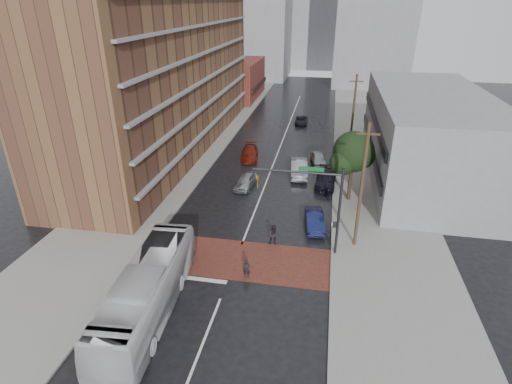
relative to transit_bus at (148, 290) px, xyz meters
The scene contains 23 objects.
ground 7.33m from the transit_bus, 56.19° to the left, with size 160.00×160.00×0.00m, color black.
crosswalk 7.73m from the transit_bus, 58.30° to the left, with size 14.00×5.00×0.02m, color brown.
sidewalk_west 31.87m from the transit_bus, 103.68° to the left, with size 9.00×90.00×0.15m, color gray.
sidewalk_east 34.62m from the transit_bus, 63.43° to the left, with size 9.00×90.00×0.15m, color gray.
apartment_block 33.89m from the transit_bus, 108.53° to the left, with size 10.00×44.00×28.00m, color brown.
storefront_west 60.49m from the transit_bus, 97.63° to the left, with size 8.00×16.00×7.00m, color maroon.
building_east 33.16m from the transit_bus, 51.71° to the left, with size 11.00×26.00×9.00m, color gray.
distant_tower_west 85.73m from the transit_bus, 96.81° to the left, with size 18.00×16.00×32.00m, color gray.
distant_tower_center 101.53m from the transit_bus, 87.75° to the left, with size 12.00×10.00×24.00m, color gray.
street_tree 22.09m from the transit_bus, 55.19° to the left, with size 4.20×4.10×6.90m.
signal_mast 13.30m from the transit_bus, 40.64° to the left, with size 6.50×0.30×7.20m.
utility_pole_near 16.54m from the transit_bus, 37.86° to the left, with size 1.60×0.26×10.00m.
utility_pole_far 32.72m from the transit_bus, 66.89° to the left, with size 1.60×0.26×10.00m.
transit_bus is the anchor object (origin of this frame).
pedestrian_a 6.90m from the transit_bus, 40.35° to the left, with size 0.52×0.34×1.44m, color black.
pedestrian_b 11.06m from the transit_bus, 54.03° to the left, with size 0.85×0.67×1.76m, color black.
car_travel_a 19.19m from the transit_bus, 83.87° to the left, with size 1.65×4.11×1.40m, color #A7A9AF.
car_travel_b 24.27m from the transit_bus, 72.70° to the left, with size 1.78×5.10×1.68m, color #B0B1B8.
car_travel_c 27.28m from the transit_bus, 88.21° to the left, with size 1.97×4.84×1.40m, color maroon.
suv_travel 43.86m from the transit_bus, 82.36° to the left, with size 1.87×4.06×1.13m, color black.
car_parked_near 15.48m from the transit_bus, 52.05° to the left, with size 1.45×4.16×1.37m, color #12173F.
car_parked_mid 23.33m from the transit_bus, 64.06° to the left, with size 2.02×4.96×1.44m, color black.
car_parked_far 28.50m from the transit_bus, 71.22° to the left, with size 1.61×3.99×1.36m, color #AAAEB2.
Camera 1 is at (6.00, -23.59, 17.60)m, focal length 28.00 mm.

